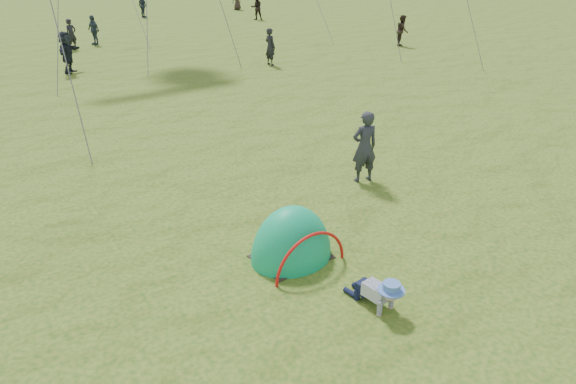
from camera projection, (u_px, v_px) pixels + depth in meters
ground at (402, 267)px, 9.01m from camera, size 140.00×140.00×0.00m
crawling_toddler at (379, 292)px, 7.88m from camera, size 0.61×0.81×0.58m
popup_tent at (291, 257)px, 9.29m from camera, size 1.60×1.34×2.00m
standing_adult at (365, 147)px, 11.95m from camera, size 0.71×0.55×1.72m
crowd_person_0 at (71, 34)px, 27.66m from camera, size 0.68×0.57×1.60m
crowd_person_1 at (257, 7)px, 39.05m from camera, size 1.03×0.90×1.78m
crowd_person_2 at (143, 6)px, 40.18m from camera, size 0.63×1.10×1.77m
crowd_person_6 at (270, 47)px, 23.96m from camera, size 0.48×0.66×1.69m
crowd_person_7 at (402, 30)px, 28.70m from camera, size 1.01×1.02×1.66m
crowd_person_8 at (94, 30)px, 29.02m from camera, size 0.67×1.02×1.62m
crowd_person_11 at (67, 52)px, 22.43m from camera, size 1.42×1.65×1.79m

